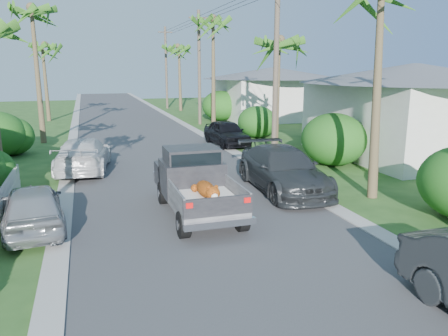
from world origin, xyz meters
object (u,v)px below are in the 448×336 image
object	(u,v)px
parked_car_lf	(84,155)
utility_pole_d	(166,67)
utility_pole_c	(199,67)
pickup_truck	(194,181)
house_right_near	(411,113)
parked_car_rf	(227,133)
palm_l_d	(42,45)
palm_r_c	(213,19)
parked_car_rm	(283,170)
palm_r_b	(278,41)
parked_car_ln	(33,208)
utility_pole_b	(276,67)
palm_l_c	(31,9)
palm_r_d	(179,47)
house_right_far	(273,95)

from	to	relation	value
parked_car_lf	utility_pole_d	xyz separation A→B (m)	(9.20, 29.80, 3.85)
utility_pole_c	pickup_truck	bearing A→B (deg)	-104.92
utility_pole_c	house_right_near	bearing A→B (deg)	-65.18
pickup_truck	parked_car_rf	xyz separation A→B (m)	(4.79, 11.43, -0.27)
palm_l_d	palm_r_c	world-z (taller)	palm_r_c
parked_car_rm	utility_pole_d	world-z (taller)	utility_pole_d
palm_l_d	palm_r_b	distance (m)	23.08
palm_r_c	pickup_truck	bearing A→B (deg)	-107.96
parked_car_ln	utility_pole_b	xyz separation A→B (m)	(10.60, 7.03, 3.91)
palm_l_c	palm_r_b	world-z (taller)	palm_l_c
parked_car_rm	parked_car_lf	xyz separation A→B (m)	(-7.20, 5.56, -0.05)
parked_car_rf	utility_pole_b	size ratio (longest dim) A/B	0.49
parked_car_ln	palm_l_c	size ratio (longest dim) A/B	0.44
palm_r_d	parked_car_rm	bearing A→B (deg)	-95.12
pickup_truck	parked_car_ln	bearing A→B (deg)	-175.81
palm_l_d	house_right_near	world-z (taller)	palm_l_d
parked_car_rm	palm_l_d	xyz separation A→B (m)	(-10.10, 26.36, 5.64)
utility_pole_c	palm_r_c	bearing A→B (deg)	-73.30
utility_pole_c	palm_r_b	bearing A→B (deg)	-85.60
parked_car_rm	palm_l_d	bearing A→B (deg)	113.33
palm_r_d	house_right_far	bearing A→B (deg)	-56.98
palm_r_b	house_right_near	world-z (taller)	palm_r_b
parked_car_rm	palm_r_c	xyz separation A→B (m)	(2.60, 18.36, 7.30)
parked_car_rf	utility_pole_c	world-z (taller)	utility_pole_c
parked_car_lf	palm_l_d	xyz separation A→B (m)	(-2.90, 20.80, 5.69)
palm_l_c	palm_r_c	bearing A→B (deg)	18.15
house_right_far	utility_pole_b	distance (m)	18.71
palm_l_c	utility_pole_b	size ratio (longest dim) A/B	1.02
parked_car_lf	parked_car_rm	bearing A→B (deg)	149.83
parked_car_lf	palm_l_c	xyz separation A→B (m)	(-2.40, 8.80, 7.16)
parked_car_rm	house_right_far	bearing A→B (deg)	69.57
parked_car_rm	utility_pole_d	size ratio (longest dim) A/B	0.62
house_right_far	palm_r_d	bearing A→B (deg)	123.02
palm_r_b	house_right_far	world-z (taller)	palm_r_b
palm_r_c	parked_car_lf	bearing A→B (deg)	-127.43
pickup_truck	utility_pole_b	world-z (taller)	utility_pole_b
palm_r_c	utility_pole_b	world-z (taller)	palm_r_c
utility_pole_d	utility_pole_c	bearing A→B (deg)	-90.00
pickup_truck	palm_r_b	xyz separation A→B (m)	(6.78, 8.67, 4.94)
pickup_truck	palm_l_d	distance (m)	28.90
palm_l_d	palm_r_c	distance (m)	15.10
pickup_truck	palm_r_b	size ratio (longest dim) A/B	0.71
palm_r_c	utility_pole_b	distance (m)	13.48
palm_l_c	palm_r_d	bearing A→B (deg)	55.22
palm_r_b	utility_pole_d	bearing A→B (deg)	92.05
palm_l_d	utility_pole_b	distance (m)	24.31
palm_r_d	utility_pole_b	size ratio (longest dim) A/B	0.89
parked_car_rf	parked_car_lf	bearing A→B (deg)	-154.47
palm_l_c	house_right_near	bearing A→B (deg)	-27.76
palm_r_d	house_right_far	world-z (taller)	palm_r_d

